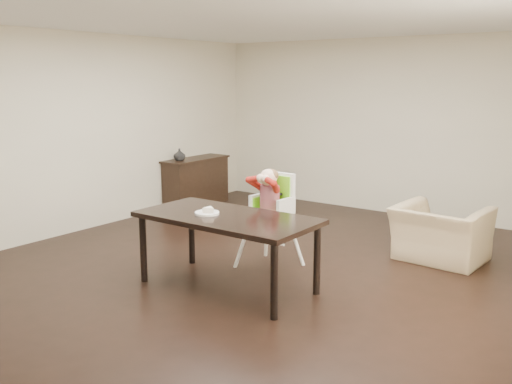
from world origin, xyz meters
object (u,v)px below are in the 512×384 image
high_chair (271,198)px  armchair (441,225)px  sideboard (196,182)px  dining_table (227,223)px

high_chair → armchair: high_chair is taller
high_chair → sideboard: size_ratio=0.88×
dining_table → high_chair: (-0.03, 0.82, 0.11)m
high_chair → sideboard: high_chair is taller
armchair → sideboard: bearing=-3.4°
dining_table → high_chair: bearing=92.3°
dining_table → armchair: armchair is taller
high_chair → sideboard: bearing=149.9°
sideboard → armchair: bearing=-7.4°
armchair → sideboard: armchair is taller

